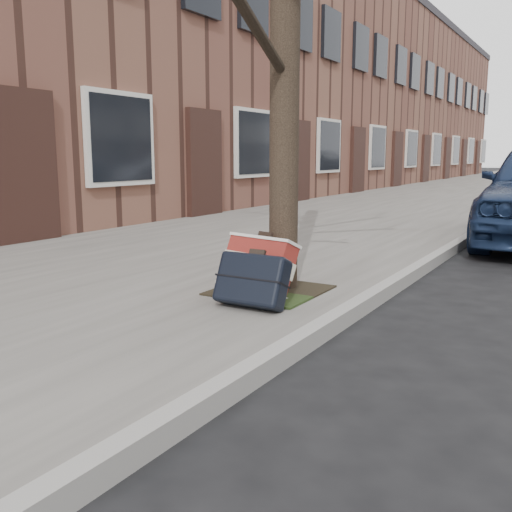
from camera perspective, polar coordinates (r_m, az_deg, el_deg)
The scene contains 6 objects.
ground at distance 3.15m, azimuth 23.53°, elevation -14.21°, with size 120.00×120.00×0.00m, color black.
near_sidewalk at distance 18.35m, azimuth 18.35°, elevation 5.83°, with size 5.00×70.00×0.12m, color gray.
house_near at distance 21.43m, azimuth 3.33°, elevation 16.06°, with size 6.80×40.00×7.00m, color brown.
dirt_patch at distance 4.81m, azimuth 1.41°, elevation -3.43°, with size 0.85×0.85×0.01m, color black.
suitcase_red at distance 4.66m, azimuth 0.16°, elevation -0.95°, with size 0.62×0.17×0.45m, color maroon.
suitcase_navy at distance 4.25m, azimuth -0.39°, elevation -2.38°, with size 0.55×0.18×0.39m, color black.
Camera 1 is at (0.30, -2.87, 1.25)m, focal length 40.00 mm.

